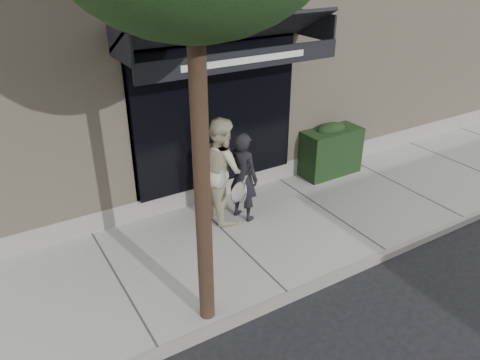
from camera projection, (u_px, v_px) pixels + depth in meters
ground at (325, 215)px, 8.87m from camera, size 80.00×80.00×0.00m
sidewalk at (326, 213)px, 8.84m from camera, size 20.00×3.00×0.12m
curb at (388, 254)px, 7.65m from camera, size 20.00×0.10×0.14m
building_facade at (201, 29)px, 11.39m from camera, size 14.30×8.04×5.64m
hedge at (329, 149)px, 10.03m from camera, size 1.30×0.70×1.14m
pedestrian_front at (243, 177)px, 8.22m from camera, size 0.73×0.88×1.65m
pedestrian_back at (222, 169)px, 8.20m from camera, size 0.79×0.98×1.90m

